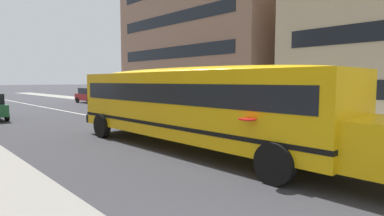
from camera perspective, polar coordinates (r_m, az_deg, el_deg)
The scene contains 8 objects.
ground_plane at distance 14.19m, azimuth -0.99°, elevation -4.78°, with size 400.00×400.00×0.00m, color #38383D.
sidewalk_far at distance 20.61m, azimuth 16.52°, elevation -1.92°, with size 120.00×3.00×0.01m, color gray.
lane_centreline at distance 14.19m, azimuth -0.99°, elevation -4.77°, with size 110.00×0.16×0.01m, color silver.
school_bus at distance 10.79m, azimuth 0.61°, elevation 1.29°, with size 12.92×3.06×2.88m.
parked_car_maroon_end_of_row at distance 24.37m, azimuth -4.27°, elevation 1.29°, with size 3.96×1.99×1.64m.
parked_car_red_under_tree at distance 35.87m, azimuth -18.21°, elevation 2.24°, with size 3.99×2.05×1.64m.
parked_car_black_by_entrance at distance 28.89m, azimuth -11.63°, elevation 1.78°, with size 3.93×1.93×1.64m.
apartment_block_far_left at distance 34.71m, azimuth 3.96°, elevation 11.99°, with size 18.91×11.90×13.30m.
Camera 1 is at (10.44, -9.30, 2.41)m, focal length 29.09 mm.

